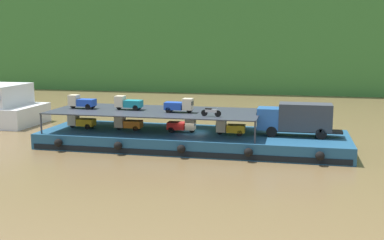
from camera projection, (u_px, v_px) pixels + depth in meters
The scene contains 12 objects.
ground_plane at pixel (192, 147), 46.49m from camera, with size 400.00×400.00×0.00m, color brown.
cargo_barge at pixel (192, 140), 46.33m from camera, with size 29.81×9.41×1.50m.
covered_lorry at pixel (297, 118), 44.05m from camera, with size 7.86×2.31×3.10m.
cargo_rack at pixel (155, 111), 46.73m from camera, with size 20.61×8.00×2.00m.
mini_truck_lower_stern at pixel (81, 121), 48.26m from camera, with size 2.76×1.23×1.38m.
mini_truck_lower_aft at pixel (128, 123), 47.21m from camera, with size 2.75×1.22×1.38m.
mini_truck_lower_mid at pixel (182, 125), 46.10m from camera, with size 2.75×1.21×1.38m.
mini_truck_lower_fore at pixel (230, 128), 44.77m from camera, with size 2.77×1.24×1.38m.
mini_truck_upper_stern at pixel (81, 102), 48.12m from camera, with size 2.77×1.25×1.38m.
mini_truck_upper_mid at pixel (128, 103), 47.27m from camera, with size 2.75×1.22×1.38m.
mini_truck_upper_fore at pixel (179, 105), 45.47m from camera, with size 2.76×1.23×1.38m.
motorcycle_upper_port at pixel (211, 112), 43.05m from camera, with size 1.89×0.55×0.87m.
Camera 1 is at (9.75, -44.35, 10.30)m, focal length 44.18 mm.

